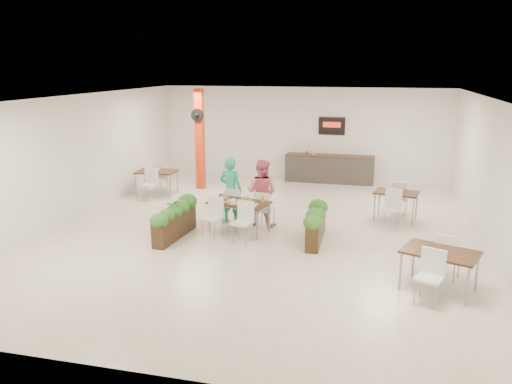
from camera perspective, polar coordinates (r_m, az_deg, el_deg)
ground at (r=12.16m, az=1.04°, el=-4.51°), size 12.00×12.00×0.00m
room_shell at (r=11.67m, az=1.09°, el=4.86°), size 10.10×12.10×3.22m
red_column at (r=16.16m, az=-6.44°, el=6.11°), size 0.40×0.41×3.20m
service_counter at (r=17.30m, az=8.39°, el=2.72°), size 3.00×0.64×2.20m
main_table at (r=11.96m, az=-1.99°, el=-1.65°), size 1.55×1.85×0.92m
diner_man at (r=12.62m, az=-2.91°, el=0.19°), size 0.70×0.54×1.70m
diner_woman at (r=12.42m, az=0.64°, el=-0.07°), size 0.94×0.80×1.68m
planter_left at (r=11.73m, az=-9.29°, el=-2.87°), size 0.52×1.80×0.94m
planter_right at (r=11.46m, az=6.90°, el=-3.24°), size 0.42×1.82×0.95m
side_table_a at (r=15.74m, az=-11.29°, el=1.96°), size 1.26×1.64×0.92m
side_table_b at (r=13.39m, az=15.73°, el=-0.51°), size 1.21×1.67×0.92m
side_table_c at (r=9.44m, az=20.28°, el=-7.04°), size 1.47×1.66×0.92m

